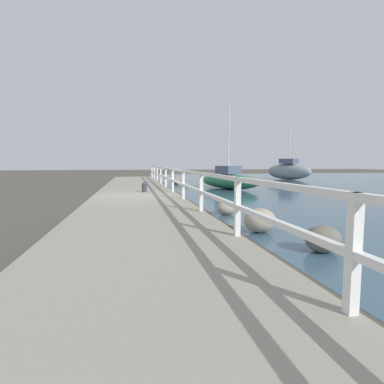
{
  "coord_description": "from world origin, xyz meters",
  "views": [
    {
      "loc": [
        -0.19,
        -12.54,
        1.56
      ],
      "look_at": [
        1.82,
        -2.54,
        0.58
      ],
      "focal_mm": 28.0,
      "sensor_mm": 36.0,
      "label": 1
    }
  ],
  "objects": [
    {
      "name": "boulder_near_dock",
      "position": [
        3.03,
        9.61,
        0.29
      ],
      "size": [
        0.77,
        0.69,
        0.58
      ],
      "color": "slate",
      "rests_on": "ground"
    },
    {
      "name": "boulder_upstream",
      "position": [
        2.63,
        -6.3,
        0.28
      ],
      "size": [
        0.73,
        0.66,
        0.55
      ],
      "color": "gray",
      "rests_on": "ground"
    },
    {
      "name": "dock_walkway",
      "position": [
        0.0,
        0.0,
        0.11
      ],
      "size": [
        3.6,
        36.0,
        0.22
      ],
      "color": "gray",
      "rests_on": "ground"
    },
    {
      "name": "mooring_bollard",
      "position": [
        0.37,
        1.51,
        0.45
      ],
      "size": [
        0.22,
        0.22,
        0.46
      ],
      "color": "#333338",
      "rests_on": "dock_walkway"
    },
    {
      "name": "sailboat_green",
      "position": [
        5.56,
        4.87,
        0.53
      ],
      "size": [
        3.25,
        5.19,
        5.03
      ],
      "rotation": [
        0.0,
        0.0,
        0.38
      ],
      "color": "#236B42",
      "rests_on": "water_surface"
    },
    {
      "name": "boulder_mid_strip",
      "position": [
        3.08,
        -7.95,
        0.24
      ],
      "size": [
        0.63,
        0.57,
        0.47
      ],
      "color": "#666056",
      "rests_on": "ground"
    },
    {
      "name": "boulder_downstream",
      "position": [
        2.6,
        -3.94,
        0.22
      ],
      "size": [
        0.58,
        0.52,
        0.43
      ],
      "color": "gray",
      "rests_on": "ground"
    },
    {
      "name": "boulder_far_strip",
      "position": [
        3.2,
        7.22,
        0.14
      ],
      "size": [
        0.37,
        0.33,
        0.28
      ],
      "color": "gray",
      "rests_on": "ground"
    },
    {
      "name": "ground_plane",
      "position": [
        0.0,
        0.0,
        0.0
      ],
      "size": [
        120.0,
        120.0,
        0.0
      ],
      "primitive_type": "plane",
      "color": "#4C473D"
    },
    {
      "name": "boulder_water_edge",
      "position": [
        3.36,
        7.12,
        0.14
      ],
      "size": [
        0.36,
        0.33,
        0.27
      ],
      "color": "slate",
      "rests_on": "ground"
    },
    {
      "name": "sailboat_gray",
      "position": [
        14.54,
        13.79,
        0.84
      ],
      "size": [
        3.15,
        5.07,
        5.28
      ],
      "rotation": [
        0.0,
        0.0,
        0.4
      ],
      "color": "gray",
      "rests_on": "water_surface"
    },
    {
      "name": "railing",
      "position": [
        1.7,
        -0.0,
        0.96
      ],
      "size": [
        0.1,
        32.5,
        1.09
      ],
      "color": "white",
      "rests_on": "dock_walkway"
    }
  ]
}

